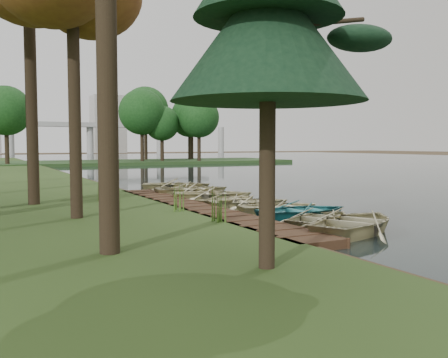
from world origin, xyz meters
name	(u,v)px	position (x,y,z in m)	size (l,w,h in m)	color
ground	(232,211)	(0.00, 0.00, 0.00)	(300.00, 300.00, 0.00)	#3D2F1D
water	(396,170)	(30.00, 20.00, 0.03)	(130.00, 200.00, 0.05)	black
boardwalk	(196,210)	(-1.60, 0.00, 0.15)	(1.60, 16.00, 0.30)	#3A2516
peninsula	(113,163)	(8.00, 50.00, 0.23)	(50.00, 14.00, 0.45)	#26411D
far_trees	(87,117)	(4.67, 50.00, 6.43)	(45.60, 5.60, 8.80)	black
bridge	(60,128)	(12.31, 120.00, 7.08)	(95.90, 4.00, 8.60)	#A5A5A0
building_a	(108,124)	(30.00, 140.00, 9.00)	(10.00, 8.00, 18.00)	#A5A5A0
rowboat_0	(356,220)	(0.89, -6.35, 0.46)	(2.84, 3.98, 0.82)	beige
rowboat_1	(322,216)	(0.84, -4.77, 0.38)	(2.25, 3.15, 0.65)	beige
rowboat_2	(304,209)	(1.20, -3.27, 0.41)	(2.52, 3.52, 0.73)	teal
rowboat_3	(279,205)	(1.17, -1.69, 0.39)	(2.32, 3.25, 0.67)	beige
rowboat_4	(249,201)	(0.81, 0.02, 0.40)	(2.44, 3.42, 0.71)	beige
rowboat_5	(230,198)	(0.72, 1.51, 0.37)	(2.19, 3.06, 0.63)	beige
rowboat_6	(213,193)	(0.73, 3.35, 0.44)	(2.70, 3.78, 0.78)	beige
rowboat_7	(204,192)	(0.84, 4.59, 0.36)	(2.17, 3.04, 0.63)	beige
rowboat_8	(193,188)	(0.84, 5.98, 0.45)	(2.79, 3.90, 0.81)	beige
rowboat_9	(184,186)	(1.14, 7.93, 0.40)	(2.42, 3.39, 0.70)	beige
rowboat_10	(176,184)	(1.12, 8.98, 0.46)	(2.79, 3.91, 0.81)	beige
stored_rowboat	(109,189)	(-3.67, 5.52, 0.62)	(2.19, 3.07, 0.64)	beige
reeds_0	(218,205)	(-2.60, -3.90, 0.83)	(0.60, 0.60, 1.05)	#3F661E
reeds_1	(178,197)	(-2.70, -0.81, 0.80)	(0.60, 0.60, 1.00)	#3F661E
reeds_2	(110,193)	(-4.38, 2.56, 0.75)	(0.60, 0.60, 0.90)	#3F661E
reeds_3	(104,191)	(-4.37, 3.57, 0.73)	(0.60, 0.60, 0.86)	#3F661E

